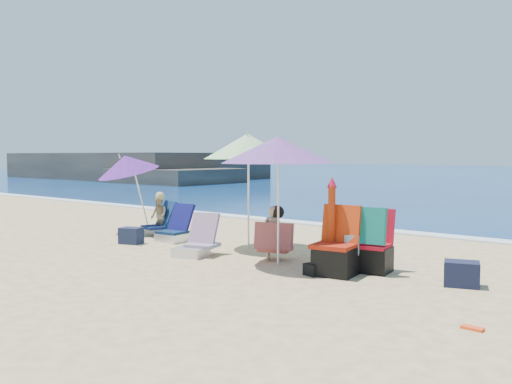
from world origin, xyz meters
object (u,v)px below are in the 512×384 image
Objects in this scene: umbrella_blue at (127,164)px; chair_rainbow at (196,245)px; chair_navy at (174,232)px; person_center at (274,234)px; umbrella_striped at (248,146)px; furled_umbrella at (332,220)px; person_left at (159,216)px; camp_chair_left at (336,254)px; umbrella_turquoise at (277,150)px; camp_chair_right at (372,248)px.

chair_rainbow is at bearing -17.43° from umbrella_blue.
person_center is (2.79, -0.34, 0.25)m from chair_navy.
umbrella_blue is 2.21× the size of chair_rainbow.
chair_navy is (-1.67, -0.32, -1.70)m from umbrella_striped.
person_left is (-4.87, 0.86, -0.35)m from furled_umbrella.
camp_chair_left is 1.10× the size of person_center.
person_left is at bearing 169.22° from person_center.
umbrella_blue is 1.99× the size of person_left.
furled_umbrella reaches higher than person_center.
chair_navy is 0.79× the size of person_left.
umbrella_turquoise is 2.85× the size of chair_navy.
umbrella_turquoise is 2.32× the size of person_center.
chair_rainbow is (-0.19, -1.16, -1.71)m from umbrella_striped.
person_center is at bearing 138.89° from umbrella_turquoise.
umbrella_blue is at bearing 162.57° from chair_rainbow.
person_center is (-1.34, 0.27, 0.14)m from camp_chair_left.
umbrella_blue is 6.06m from camp_chair_left.
camp_chair_left reaches higher than chair_navy.
camp_chair_left is (4.13, -0.61, 0.10)m from chair_navy.
camp_chair_left is at bearing -121.98° from camp_chair_right.
umbrella_blue is 5.84m from furled_umbrella.
umbrella_blue is 1.42m from person_left.
umbrella_blue is 1.90× the size of camp_chair_right.
umbrella_striped is 1.53× the size of furled_umbrella.
umbrella_blue is at bearing -177.64° from umbrella_striped.
umbrella_blue reaches higher than person_center.
chair_rainbow is at bearing -172.58° from furled_umbrella.
person_center is (-1.65, -0.23, 0.09)m from camp_chair_right.
furled_umbrella reaches higher than camp_chair_right.
umbrella_turquoise is 1.49× the size of furled_umbrella.
umbrella_blue is (-4.75, 0.70, -0.28)m from umbrella_turquoise.
camp_chair_left reaches higher than person_center.
camp_chair_right reaches higher than person_left.
chair_navy is 0.88× the size of chair_rainbow.
camp_chair_right is 1.08× the size of person_center.
chair_navy reaches higher than chair_rainbow.
furled_umbrella is 1.50× the size of person_left.
chair_navy is at bearing 173.04° from person_center.
chair_rainbow is at bearing -159.39° from person_center.
umbrella_blue is 2.53× the size of chair_navy.
umbrella_blue is 6.31m from camp_chair_right.
camp_chair_left is 0.59m from camp_chair_right.
umbrella_turquoise is at bearing -32.34° from umbrella_striped.
umbrella_turquoise is 2.50× the size of chair_rainbow.
umbrella_blue is at bearing 173.17° from furled_umbrella.
camp_chair_right is at bearing -1.42° from chair_navy.
person_left is (-2.35, 1.19, 0.24)m from chair_rainbow.
furled_umbrella is at bearing 143.64° from camp_chair_left.
person_left is at bearing 174.98° from camp_chair_right.
umbrella_turquoise is 2.10m from camp_chair_right.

